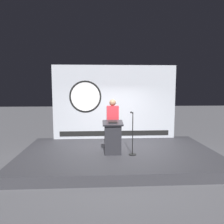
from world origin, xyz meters
name	(u,v)px	position (x,y,z in m)	size (l,w,h in m)	color
ground_plane	(118,160)	(0.00, 0.00, 0.00)	(40.00, 40.00, 0.00)	#4C4C51
stage_platform	(118,155)	(0.00, 0.00, 0.15)	(6.40, 4.00, 0.30)	#333338
banner_display	(114,102)	(-0.04, 1.85, 1.79)	(5.00, 0.12, 3.00)	#B2B7C1
podium	(113,138)	(-0.21, -0.27, 0.82)	(0.64, 0.50, 1.07)	#26262B
speaker_person	(113,124)	(-0.18, 0.21, 1.18)	(0.40, 0.26, 1.72)	black
microphone_stand	(132,140)	(0.40, -0.37, 0.77)	(0.24, 0.51, 1.36)	black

